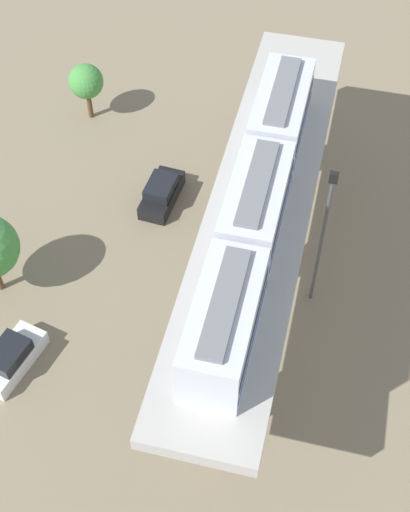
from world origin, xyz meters
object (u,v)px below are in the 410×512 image
object	(u,v)px
parked_car_black	(162,193)
signal_post	(322,235)
parked_car_white	(11,358)
train	(256,206)
tree_mid_lot	(86,82)

from	to	relation	value
parked_car_black	signal_post	distance (m)	12.88
parked_car_black	parked_car_white	world-z (taller)	same
train	tree_mid_lot	xyz separation A→B (m)	(14.56, -14.40, -6.02)
parked_car_black	parked_car_white	bearing A→B (deg)	76.21
parked_car_white	parked_car_black	bearing A→B (deg)	-94.79
parked_car_black	tree_mid_lot	xyz separation A→B (m)	(7.35, -6.96, 2.35)
parked_car_black	parked_car_white	size ratio (longest dim) A/B	0.96
train	parked_car_black	world-z (taller)	train
signal_post	tree_mid_lot	bearing A→B (deg)	-34.59
train	parked_car_white	distance (m)	15.76
train	parked_car_black	distance (m)	13.32
parked_car_black	train	bearing A→B (deg)	138.38
train	parked_car_black	xyz separation A→B (m)	(7.22, -7.44, -8.36)
train	signal_post	xyz separation A→B (m)	(-3.40, -2.01, -3.50)
parked_car_black	tree_mid_lot	distance (m)	10.39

